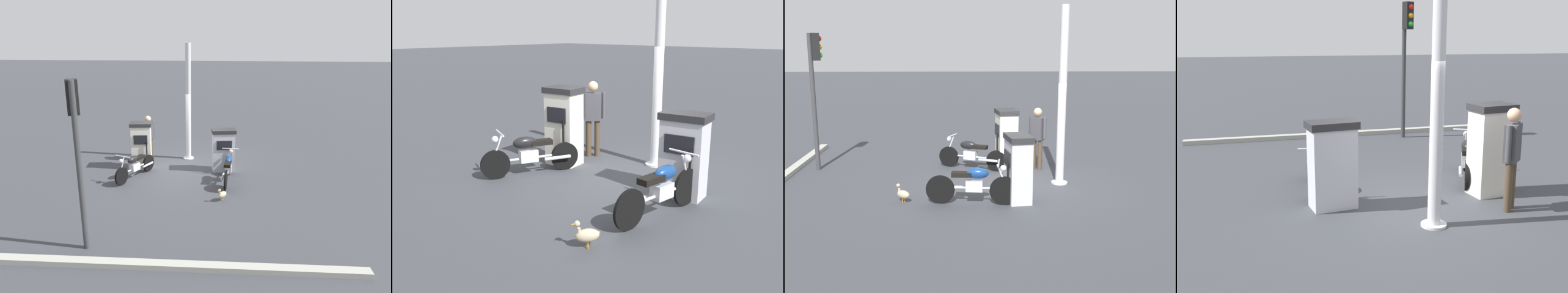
# 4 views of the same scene
# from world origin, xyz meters

# --- Properties ---
(ground_plane) EXTENTS (120.00, 120.00, 0.00)m
(ground_plane) POSITION_xyz_m (0.00, 0.00, 0.00)
(ground_plane) COLOR #383A3F
(fuel_pump_near) EXTENTS (0.65, 0.81, 1.67)m
(fuel_pump_near) POSITION_xyz_m (0.14, -1.44, 0.85)
(fuel_pump_near) COLOR silver
(fuel_pump_near) RESTS_ON ground
(fuel_pump_far) EXTENTS (0.62, 0.88, 1.49)m
(fuel_pump_far) POSITION_xyz_m (0.14, 1.44, 0.76)
(fuel_pump_far) COLOR silver
(fuel_pump_far) RESTS_ON ground
(motorcycle_near_pump) EXTENTS (1.88, 0.97, 0.93)m
(motorcycle_near_pump) POSITION_xyz_m (1.12, -1.45, 0.44)
(motorcycle_near_pump) COLOR black
(motorcycle_near_pump) RESTS_ON ground
(motorcycle_far_pump) EXTENTS (2.01, 0.57, 0.95)m
(motorcycle_far_pump) POSITION_xyz_m (1.11, 1.63, 0.48)
(motorcycle_far_pump) COLOR black
(motorcycle_far_pump) RESTS_ON ground
(attendant_person) EXTENTS (0.46, 0.47, 1.72)m
(attendant_person) POSITION_xyz_m (-0.72, -1.37, 0.99)
(attendant_person) COLOR #473828
(attendant_person) RESTS_ON ground
(wandering_duck) EXTENTS (0.38, 0.33, 0.41)m
(wandering_duck) POSITION_xyz_m (2.66, 1.46, 0.20)
(wandering_duck) COLOR tan
(wandering_duck) RESTS_ON ground
(roadside_traffic_light) EXTENTS (0.40, 0.30, 3.72)m
(roadside_traffic_light) POSITION_xyz_m (5.32, -1.52, 2.54)
(roadside_traffic_light) COLOR #38383A
(roadside_traffic_light) RESTS_ON ground
(canopy_support_pole) EXTENTS (0.40, 0.40, 4.32)m
(canopy_support_pole) POSITION_xyz_m (-1.07, 0.09, 2.08)
(canopy_support_pole) COLOR silver
(canopy_support_pole) RESTS_ON ground
(road_edge_kerb) EXTENTS (0.46, 8.95, 0.12)m
(road_edge_kerb) POSITION_xyz_m (5.98, 0.00, 0.06)
(road_edge_kerb) COLOR #9E9E93
(road_edge_kerb) RESTS_ON ground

